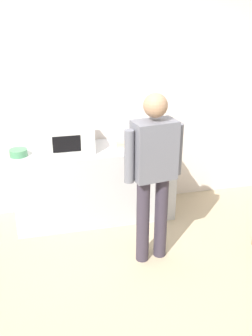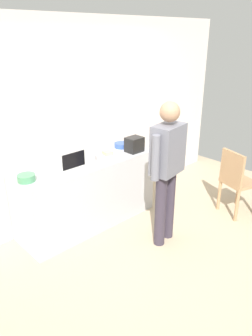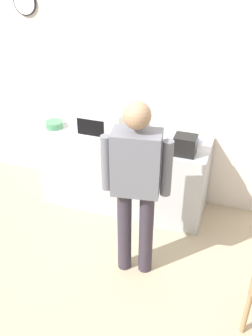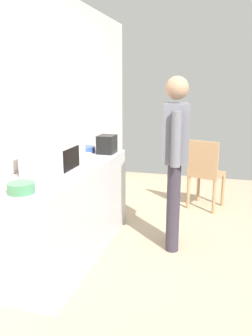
{
  "view_description": "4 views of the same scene",
  "coord_description": "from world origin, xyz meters",
  "px_view_note": "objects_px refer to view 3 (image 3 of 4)",
  "views": [
    {
      "loc": [
        -0.86,
        -2.91,
        2.46
      ],
      "look_at": [
        0.02,
        0.81,
        0.8
      ],
      "focal_mm": 41.28,
      "sensor_mm": 36.0,
      "label": 1
    },
    {
      "loc": [
        -2.5,
        -1.89,
        2.38
      ],
      "look_at": [
        -0.02,
        0.75,
        0.87
      ],
      "focal_mm": 34.71,
      "sensor_mm": 36.0,
      "label": 2
    },
    {
      "loc": [
        0.94,
        -2.27,
        2.79
      ],
      "look_at": [
        -0.09,
        0.74,
        0.81
      ],
      "focal_mm": 40.73,
      "sensor_mm": 36.0,
      "label": 3
    },
    {
      "loc": [
        -3.12,
        -0.16,
        1.65
      ],
      "look_at": [
        -0.09,
        0.69,
        0.87
      ],
      "focal_mm": 36.51,
      "sensor_mm": 36.0,
      "label": 4
    }
  ],
  "objects_px": {
    "microwave": "(102,121)",
    "spoon_utensil": "(71,123)",
    "sandwich_plate": "(152,141)",
    "fork_utensil": "(53,134)",
    "person_standing": "(136,181)",
    "toaster": "(185,145)",
    "salad_bowl": "(54,124)",
    "cereal_bowl": "(189,140)"
  },
  "relations": [
    {
      "from": "salad_bowl",
      "to": "fork_utensil",
      "type": "distance_m",
      "value": 0.17
    },
    {
      "from": "fork_utensil",
      "to": "person_standing",
      "type": "xyz_separation_m",
      "value": [
        1.19,
        -0.76,
        0.11
      ]
    },
    {
      "from": "fork_utensil",
      "to": "spoon_utensil",
      "type": "xyz_separation_m",
      "value": [
        0.06,
        0.32,
        0.0
      ]
    },
    {
      "from": "salad_bowl",
      "to": "person_standing",
      "type": "relative_size",
      "value": 0.11
    },
    {
      "from": "person_standing",
      "to": "toaster",
      "type": "bearing_deg",
      "value": 71.77
    },
    {
      "from": "microwave",
      "to": "spoon_utensil",
      "type": "distance_m",
      "value": 0.49
    },
    {
      "from": "microwave",
      "to": "fork_utensil",
      "type": "relative_size",
      "value": 2.94
    },
    {
      "from": "microwave",
      "to": "fork_utensil",
      "type": "bearing_deg",
      "value": -159.58
    },
    {
      "from": "salad_bowl",
      "to": "fork_utensil",
      "type": "xyz_separation_m",
      "value": [
        0.07,
        -0.16,
        -0.03
      ]
    },
    {
      "from": "salad_bowl",
      "to": "toaster",
      "type": "relative_size",
      "value": 0.88
    },
    {
      "from": "sandwich_plate",
      "to": "toaster",
      "type": "distance_m",
      "value": 0.4
    },
    {
      "from": "microwave",
      "to": "cereal_bowl",
      "type": "relative_size",
      "value": 2.44
    },
    {
      "from": "toaster",
      "to": "sandwich_plate",
      "type": "bearing_deg",
      "value": 162.85
    },
    {
      "from": "fork_utensil",
      "to": "person_standing",
      "type": "bearing_deg",
      "value": -32.45
    },
    {
      "from": "toaster",
      "to": "fork_utensil",
      "type": "xyz_separation_m",
      "value": [
        -1.45,
        -0.03,
        -0.1
      ]
    },
    {
      "from": "sandwich_plate",
      "to": "microwave",
      "type": "bearing_deg",
      "value": 175.66
    },
    {
      "from": "salad_bowl",
      "to": "fork_utensil",
      "type": "height_order",
      "value": "salad_bowl"
    },
    {
      "from": "salad_bowl",
      "to": "toaster",
      "type": "bearing_deg",
      "value": -4.66
    },
    {
      "from": "sandwich_plate",
      "to": "person_standing",
      "type": "xyz_separation_m",
      "value": [
        0.11,
        -0.91,
        0.1
      ]
    },
    {
      "from": "microwave",
      "to": "sandwich_plate",
      "type": "height_order",
      "value": "microwave"
    },
    {
      "from": "sandwich_plate",
      "to": "cereal_bowl",
      "type": "xyz_separation_m",
      "value": [
        0.37,
        0.13,
        0.01
      ]
    },
    {
      "from": "sandwich_plate",
      "to": "fork_utensil",
      "type": "relative_size",
      "value": 1.32
    },
    {
      "from": "fork_utensil",
      "to": "person_standing",
      "type": "relative_size",
      "value": 0.1
    },
    {
      "from": "toaster",
      "to": "fork_utensil",
      "type": "bearing_deg",
      "value": -178.75
    },
    {
      "from": "salad_bowl",
      "to": "spoon_utensil",
      "type": "distance_m",
      "value": 0.21
    },
    {
      "from": "cereal_bowl",
      "to": "salad_bowl",
      "type": "bearing_deg",
      "value": -175.31
    },
    {
      "from": "salad_bowl",
      "to": "cereal_bowl",
      "type": "distance_m",
      "value": 1.52
    },
    {
      "from": "toaster",
      "to": "spoon_utensil",
      "type": "relative_size",
      "value": 1.29
    },
    {
      "from": "spoon_utensil",
      "to": "person_standing",
      "type": "xyz_separation_m",
      "value": [
        1.13,
        -1.08,
        0.11
      ]
    },
    {
      "from": "cereal_bowl",
      "to": "toaster",
      "type": "distance_m",
      "value": 0.26
    },
    {
      "from": "sandwich_plate",
      "to": "toaster",
      "type": "xyz_separation_m",
      "value": [
        0.37,
        -0.12,
        0.08
      ]
    },
    {
      "from": "person_standing",
      "to": "spoon_utensil",
      "type": "bearing_deg",
      "value": 136.29
    },
    {
      "from": "sandwich_plate",
      "to": "toaster",
      "type": "bearing_deg",
      "value": -17.15
    },
    {
      "from": "sandwich_plate",
      "to": "salad_bowl",
      "type": "distance_m",
      "value": 1.15
    },
    {
      "from": "spoon_utensil",
      "to": "cereal_bowl",
      "type": "bearing_deg",
      "value": -1.78
    },
    {
      "from": "sandwich_plate",
      "to": "fork_utensil",
      "type": "bearing_deg",
      "value": -172.23
    },
    {
      "from": "sandwich_plate",
      "to": "salad_bowl",
      "type": "xyz_separation_m",
      "value": [
        -1.15,
        0.01,
        0.02
      ]
    },
    {
      "from": "spoon_utensil",
      "to": "person_standing",
      "type": "relative_size",
      "value": 0.1
    },
    {
      "from": "microwave",
      "to": "toaster",
      "type": "height_order",
      "value": "microwave"
    },
    {
      "from": "sandwich_plate",
      "to": "spoon_utensil",
      "type": "xyz_separation_m",
      "value": [
        -1.02,
        0.18,
        -0.02
      ]
    },
    {
      "from": "sandwich_plate",
      "to": "fork_utensil",
      "type": "distance_m",
      "value": 1.09
    },
    {
      "from": "microwave",
      "to": "spoon_utensil",
      "type": "relative_size",
      "value": 2.94
    }
  ]
}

